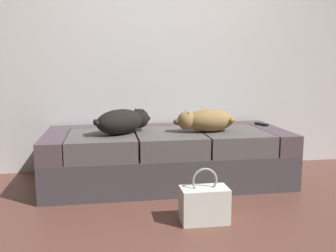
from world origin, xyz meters
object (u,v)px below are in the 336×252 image
at_px(dog_tan, 206,120).
at_px(handbag, 204,204).
at_px(dog_dark, 123,121).
at_px(tv_remote, 261,124).
at_px(couch, 167,157).

xyz_separation_m(dog_tan, handbag, (-0.22, -0.81, -0.45)).
height_order(dog_dark, handbag, dog_dark).
xyz_separation_m(dog_dark, handbag, (0.49, -0.85, -0.45)).
bearing_deg(handbag, dog_tan, 74.84).
bearing_deg(dog_tan, tv_remote, 22.13).
distance_m(dog_dark, handbag, 1.08).
distance_m(couch, handbag, 0.93).
relative_size(couch, tv_remote, 14.19).
xyz_separation_m(couch, dog_dark, (-0.39, -0.07, 0.34)).
relative_size(tv_remote, handbag, 0.40).
bearing_deg(tv_remote, couch, 168.86).
bearing_deg(couch, dog_dark, -169.42).
bearing_deg(dog_dark, handbag, -59.80).
height_order(couch, tv_remote, tv_remote).
bearing_deg(dog_dark, tv_remote, 9.30).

